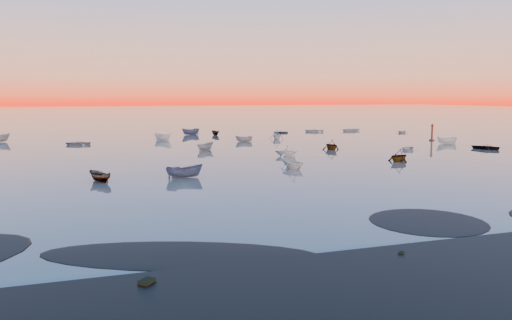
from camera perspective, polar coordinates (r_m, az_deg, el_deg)
name	(u,v)px	position (r m, az deg, el deg)	size (l,w,h in m)	color
ground	(170,130)	(128.51, -9.78, 3.44)	(600.00, 600.00, 0.00)	#6F645D
mud_lobes	(419,232)	(33.37, 18.12, -7.81)	(140.00, 6.00, 0.07)	black
moored_fleet	(214,148)	(82.52, -4.77, 1.40)	(124.00, 58.00, 1.20)	white
boat_near_center	(185,178)	(52.75, -8.17, -2.03)	(3.91, 1.65, 1.35)	#334162
boat_near_right	(293,168)	(59.04, 4.23, -0.97)	(3.52, 1.58, 1.23)	white
channel_marker	(432,134)	(101.18, 19.47, 2.86)	(0.96, 0.96, 3.42)	#471A0F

